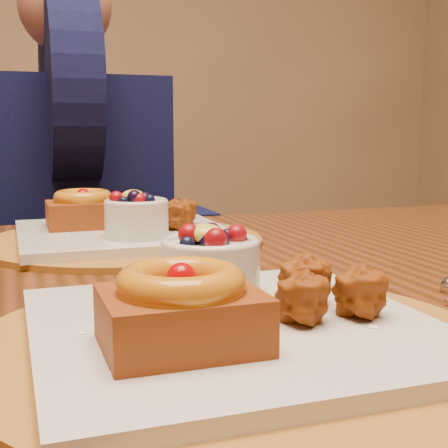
{
  "coord_description": "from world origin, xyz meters",
  "views": [
    {
      "loc": [
        -0.1,
        -0.59,
        0.91
      ],
      "look_at": [
        0.06,
        -0.14,
        0.84
      ],
      "focal_mm": 50.0,
      "sensor_mm": 36.0,
      "label": 1
    }
  ],
  "objects": [
    {
      "name": "diner",
      "position": [
        0.02,
        0.73,
        0.84
      ],
      "size": [
        0.48,
        0.47,
        0.79
      ],
      "rotation": [
        0.0,
        0.0,
        0.23
      ],
      "color": "black",
      "rests_on": "ground"
    },
    {
      "name": "place_setting_near",
      "position": [
        0.04,
        -0.18,
        0.78
      ],
      "size": [
        0.38,
        0.38,
        0.08
      ],
      "color": "brown",
      "rests_on": "dining_table"
    },
    {
      "name": "dining_table",
      "position": [
        0.05,
        0.03,
        0.68
      ],
      "size": [
        1.6,
        0.9,
        0.76
      ],
      "color": "#361B09",
      "rests_on": "ground"
    },
    {
      "name": "place_setting_far",
      "position": [
        0.04,
        0.25,
        0.78
      ],
      "size": [
        0.38,
        0.38,
        0.08
      ],
      "color": "brown",
      "rests_on": "dining_table"
    },
    {
      "name": "chair_far",
      "position": [
        0.03,
        0.85,
        0.51
      ],
      "size": [
        0.51,
        0.51,
        0.93
      ],
      "rotation": [
        0.0,
        0.0,
        -0.16
      ],
      "color": "black",
      "rests_on": "ground"
    }
  ]
}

